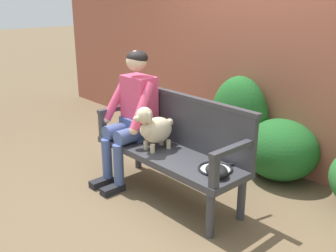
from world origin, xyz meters
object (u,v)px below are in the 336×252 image
object	(u,v)px
person_seated	(133,112)
dog_on_bench	(154,128)
baseball_glove	(217,170)
garden_bench	(168,158)
tennis_racket	(218,168)

from	to	relation	value
person_seated	dog_on_bench	world-z (taller)	person_seated
person_seated	baseball_glove	xyz separation A→B (m)	(1.14, -0.03, -0.23)
garden_bench	tennis_racket	size ratio (longest dim) A/B	2.72
person_seated	baseball_glove	bearing A→B (deg)	-1.63
person_seated	baseball_glove	world-z (taller)	person_seated
tennis_racket	person_seated	bearing A→B (deg)	-176.17
person_seated	tennis_racket	xyz separation A→B (m)	(1.07, 0.07, -0.26)
person_seated	baseball_glove	distance (m)	1.16
garden_bench	dog_on_bench	bearing A→B (deg)	-155.51
baseball_glove	dog_on_bench	bearing A→B (deg)	-156.01
garden_bench	baseball_glove	bearing A→B (deg)	-4.23
person_seated	dog_on_bench	xyz separation A→B (m)	(0.38, -0.04, -0.06)
garden_bench	person_seated	size ratio (longest dim) A/B	1.19
garden_bench	tennis_racket	bearing A→B (deg)	5.84
dog_on_bench	baseball_glove	bearing A→B (deg)	0.93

